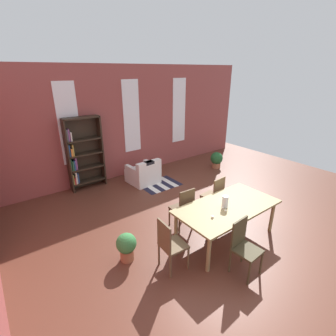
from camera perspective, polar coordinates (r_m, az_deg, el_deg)
The scene contains 19 objects.
ground_plane at distance 5.71m, azimuth 12.57°, elevation -12.83°, with size 10.49×10.49×0.00m, color brown.
back_wall_brick at distance 7.95m, azimuth -8.54°, elevation 10.43°, with size 9.07×0.12×3.34m, color #964541.
window_pane_0 at distance 7.16m, azimuth -21.76°, elevation 9.29°, with size 0.55×0.02×2.17m, color white.
window_pane_1 at distance 7.86m, azimuth -8.35°, elevation 11.55°, with size 0.55×0.02×2.17m, color white.
window_pane_2 at distance 8.91m, azimuth 2.52°, elevation 12.92°, with size 0.55×0.02×2.17m, color white.
dining_table at distance 5.02m, azimuth 13.42°, elevation -9.06°, with size 2.06×1.06×0.74m.
vase_on_table at distance 4.87m, azimuth 12.96°, elevation -7.51°, with size 0.12×0.12×0.23m, color silver.
tealight_candle_0 at distance 4.76m, azimuth 13.03°, elevation -9.58°, with size 0.04×0.04×0.04m, color silver.
tealight_candle_1 at distance 4.55m, azimuth 10.16°, elevation -10.95°, with size 0.04×0.04×0.04m, color silver.
tealight_candle_2 at distance 4.83m, azimuth 12.42°, elevation -9.01°, with size 0.04×0.04×0.04m, color silver.
dining_chair_near_left at distance 4.42m, azimuth 16.93°, elevation -16.58°, with size 0.42×0.42×0.95m.
dining_chair_far_right at distance 5.83m, azimuth 10.60°, elevation -6.01°, with size 0.43×0.43×0.95m.
dining_chair_far_left at distance 5.25m, azimuth 3.56°, elevation -8.96°, with size 0.42×0.42×0.95m.
dining_chair_head_left at distance 4.28m, azimuth 0.42°, elevation -16.92°, with size 0.43×0.43×0.95m.
bookshelf_tall at distance 7.26m, azimuth -19.03°, elevation 3.01°, with size 0.98×0.29×2.03m.
armchair_white at distance 7.47m, azimuth -5.58°, elevation -1.35°, with size 0.85×0.85×0.75m.
potted_plant_by_shelf at distance 4.64m, azimuth -9.49°, elevation -17.12°, with size 0.36×0.36×0.53m.
potted_plant_corner at distance 8.75m, azimuth 11.04°, elevation 1.96°, with size 0.42×0.42×0.55m.
striped_rug at distance 7.41m, azimuth -1.91°, elevation -3.77°, with size 1.13×0.84×0.01m.
Camera 1 is at (-3.73, -2.92, 3.18)m, focal length 26.62 mm.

